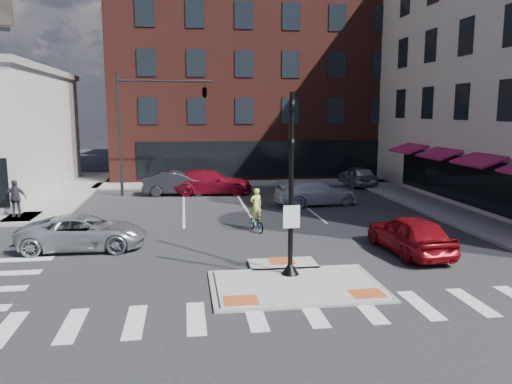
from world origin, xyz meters
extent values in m
plane|color=#28282B|center=(0.00, 0.00, 0.00)|extent=(120.00, 120.00, 0.00)
cube|color=gray|center=(0.00, -0.50, 0.03)|extent=(5.40, 3.60, 0.06)
cube|color=#A8A8A3|center=(0.00, -0.50, 0.06)|extent=(5.00, 3.20, 0.12)
cube|color=#A8A8A3|center=(0.00, 1.60, 0.06)|extent=(2.40, 1.40, 0.12)
cube|color=#C95123|center=(-1.90, -1.70, 0.12)|extent=(1.00, 0.80, 0.01)
cube|color=#C95123|center=(1.90, -1.70, 0.12)|extent=(1.00, 0.80, 0.01)
cube|color=#C95123|center=(0.00, 1.90, 0.12)|extent=(0.90, 0.90, 0.01)
cube|color=gray|center=(-11.00, 20.00, 0.07)|extent=(3.00, 20.00, 0.15)
cube|color=gray|center=(10.80, 10.00, 0.07)|extent=(3.00, 24.00, 0.15)
cube|color=gray|center=(3.00, 22.00, 0.07)|extent=(26.00, 3.00, 0.15)
cube|color=#4F1F18|center=(3.00, 32.00, 7.50)|extent=(24.00, 18.00, 15.00)
cube|color=beige|center=(3.00, 32.00, 15.20)|extent=(24.40, 18.40, 0.60)
cube|color=black|center=(3.00, 23.00, 1.80)|extent=(20.00, 0.12, 2.80)
cube|color=black|center=(12.00, 10.00, 1.70)|extent=(0.12, 16.00, 2.60)
cube|color=#BB1958|center=(11.30, 10.00, 3.05)|extent=(1.46, 3.00, 0.58)
cube|color=#BB1958|center=(11.30, 16.00, 3.05)|extent=(1.46, 3.00, 0.58)
cube|color=slate|center=(-4.00, 52.00, 5.00)|extent=(10.00, 12.00, 10.00)
cube|color=brown|center=(9.00, 54.00, 6.00)|extent=(12.00, 12.00, 12.00)
cone|color=black|center=(0.00, 0.40, 0.34)|extent=(0.60, 0.60, 0.45)
cylinder|color=black|center=(0.00, 0.40, 3.20)|extent=(0.16, 0.16, 5.80)
cube|color=white|center=(0.00, 0.28, 2.10)|extent=(0.55, 0.04, 0.75)
imported|color=black|center=(0.00, 0.40, 5.30)|extent=(0.18, 0.22, 1.10)
imported|color=black|center=(0.00, 0.40, 4.10)|extent=(0.18, 0.22, 1.10)
cylinder|color=black|center=(-7.50, 18.00, 4.00)|extent=(0.20, 0.20, 8.00)
cylinder|color=black|center=(-4.50, 18.00, 7.40)|extent=(6.00, 0.14, 0.14)
imported|color=black|center=(-2.00, 18.00, 6.80)|extent=(0.48, 2.24, 0.90)
imported|color=silver|center=(-7.48, 5.00, 0.69)|extent=(4.99, 2.37, 1.38)
imported|color=maroon|center=(5.21, 2.57, 0.77)|extent=(2.13, 4.63, 1.54)
imported|color=silver|center=(4.25, 13.00, 0.72)|extent=(5.18, 2.66, 1.44)
imported|color=#28292E|center=(-3.81, 17.72, 0.76)|extent=(4.72, 1.89, 1.53)
imported|color=#A5A8AC|center=(9.25, 19.93, 0.75)|extent=(1.93, 4.45, 1.49)
imported|color=maroon|center=(-1.72, 17.75, 0.80)|extent=(5.66, 2.60, 1.60)
imported|color=#3F3F44|center=(-0.20, 7.00, 0.41)|extent=(0.92, 1.64, 0.81)
imported|color=#E8F556|center=(-0.20, 7.00, 1.23)|extent=(0.65, 0.51, 1.56)
imported|color=#36303B|center=(-12.00, 11.25, 1.10)|extent=(1.11, 0.47, 1.90)
camera|label=1|loc=(-3.41, -15.26, 5.50)|focal=35.00mm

